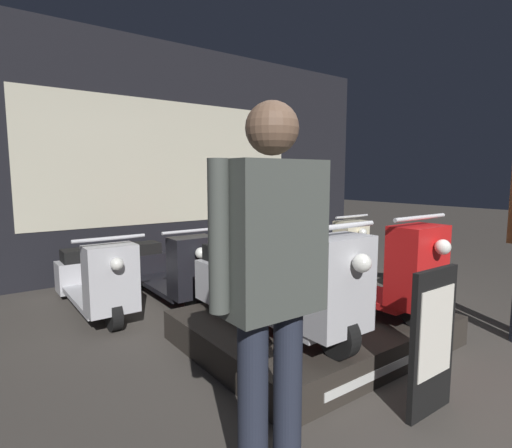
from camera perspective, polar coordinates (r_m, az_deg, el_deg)
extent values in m
plane|color=#423D38|center=(3.07, 24.68, -20.25)|extent=(30.00, 30.00, 0.00)
cube|color=black|center=(5.89, -11.95, 9.05)|extent=(7.24, 0.08, 3.20)
cube|color=beige|center=(5.85, -11.75, 8.58)|extent=(3.98, 0.01, 1.70)
cube|color=#2D2823|center=(3.45, 8.08, -14.41)|extent=(1.94, 1.58, 0.24)
cube|color=silver|center=(2.99, 19.35, -18.51)|extent=(1.36, 0.01, 0.06)
cylinder|color=black|center=(2.63, 11.63, -15.22)|extent=(0.09, 0.30, 0.30)
cylinder|color=black|center=(3.61, -4.45, -8.91)|extent=(0.09, 0.30, 0.30)
cube|color=#BCBCC1|center=(3.09, 2.23, -11.85)|extent=(0.41, 1.25, 0.05)
cube|color=#BCBCC1|center=(2.54, 11.43, -8.46)|extent=(0.43, 0.27, 0.60)
cube|color=#BCBCC1|center=(3.57, -4.27, -7.80)|extent=(0.45, 0.31, 0.34)
cube|color=black|center=(3.51, -4.24, -4.04)|extent=(0.33, 0.28, 0.14)
cylinder|color=silver|center=(2.46, 11.76, -0.36)|extent=(0.62, 0.03, 0.03)
sphere|color=white|center=(2.38, 14.91, -5.41)|extent=(0.11, 0.11, 0.11)
cylinder|color=black|center=(3.29, 22.10, -10.99)|extent=(0.09, 0.30, 0.30)
cylinder|color=black|center=(4.12, 6.01, -6.93)|extent=(0.09, 0.30, 0.30)
cube|color=red|center=(3.67, 13.10, -8.97)|extent=(0.41, 1.25, 0.05)
cube|color=red|center=(3.22, 22.02, -5.54)|extent=(0.43, 0.27, 0.60)
cube|color=red|center=(4.08, 6.23, -5.93)|extent=(0.45, 0.31, 0.34)
cube|color=black|center=(4.03, 6.35, -2.63)|extent=(0.33, 0.28, 0.14)
cylinder|color=silver|center=(3.16, 22.43, 0.85)|extent=(0.62, 0.03, 0.03)
sphere|color=white|center=(3.10, 25.13, -3.00)|extent=(0.11, 0.11, 0.11)
cylinder|color=black|center=(3.84, -19.69, -12.03)|extent=(0.09, 0.30, 0.30)
cylinder|color=black|center=(5.08, -24.02, -7.56)|extent=(0.09, 0.30, 0.30)
cube|color=#BCBCC1|center=(4.46, -22.17, -9.61)|extent=(0.41, 1.25, 0.05)
cube|color=#BCBCC1|center=(3.77, -19.99, -7.37)|extent=(0.43, 0.27, 0.60)
cube|color=#BCBCC1|center=(5.04, -24.01, -6.77)|extent=(0.45, 0.31, 0.34)
cube|color=black|center=(4.99, -24.13, -4.10)|extent=(0.33, 0.28, 0.14)
cylinder|color=silver|center=(3.69, -20.19, -1.94)|extent=(0.62, 0.03, 0.03)
sphere|color=white|center=(3.55, -19.24, -5.40)|extent=(0.11, 0.11, 0.11)
cylinder|color=black|center=(4.11, -8.90, -10.41)|extent=(0.09, 0.30, 0.30)
cylinder|color=black|center=(5.30, -15.59, -6.64)|extent=(0.09, 0.30, 0.30)
cube|color=black|center=(4.70, -12.68, -8.42)|extent=(0.41, 1.25, 0.05)
cube|color=black|center=(4.05, -9.13, -6.05)|extent=(0.43, 0.27, 0.60)
cube|color=black|center=(5.26, -15.53, -5.87)|extent=(0.45, 0.31, 0.34)
cube|color=black|center=(5.20, -15.59, -3.31)|extent=(0.33, 0.28, 0.14)
cylinder|color=silver|center=(3.98, -9.18, -0.99)|extent=(0.62, 0.03, 0.03)
sphere|color=white|center=(3.85, -7.89, -4.14)|extent=(0.11, 0.11, 0.11)
cylinder|color=black|center=(4.51, 0.16, -8.75)|extent=(0.09, 0.30, 0.30)
cylinder|color=black|center=(5.61, -7.98, -5.68)|extent=(0.09, 0.30, 0.30)
cube|color=red|center=(5.05, -4.36, -7.18)|extent=(0.41, 1.25, 0.05)
cube|color=red|center=(4.45, -0.01, -4.77)|extent=(0.43, 0.27, 0.60)
cube|color=red|center=(5.57, -7.88, -4.95)|extent=(0.45, 0.31, 0.34)
cube|color=black|center=(5.52, -7.89, -2.53)|extent=(0.33, 0.28, 0.14)
cylinder|color=silver|center=(4.39, 0.05, -0.16)|extent=(0.62, 0.03, 0.03)
sphere|color=white|center=(4.27, 1.49, -2.97)|extent=(0.11, 0.11, 0.11)
cylinder|color=black|center=(5.00, 7.54, -7.23)|extent=(0.09, 0.30, 0.30)
cylinder|color=black|center=(6.01, -1.30, -4.76)|extent=(0.09, 0.30, 0.30)
cube|color=#8EC6AD|center=(5.49, 2.70, -6.00)|extent=(0.41, 1.25, 0.05)
cube|color=#8EC6AD|center=(4.95, 7.42, -3.63)|extent=(0.43, 0.27, 0.60)
cube|color=#8EC6AD|center=(5.98, -1.18, -4.07)|extent=(0.45, 0.31, 0.34)
cube|color=black|center=(5.93, -1.15, -1.81)|extent=(0.33, 0.28, 0.14)
cylinder|color=silver|center=(4.89, 7.54, 0.52)|extent=(0.62, 0.03, 0.03)
sphere|color=white|center=(4.79, 9.01, -1.97)|extent=(0.11, 0.11, 0.11)
cylinder|color=black|center=(5.56, 13.47, -5.91)|extent=(0.09, 0.30, 0.30)
cylinder|color=black|center=(6.49, 4.45, -3.91)|extent=(0.09, 0.30, 0.30)
cube|color=beige|center=(6.01, 8.61, -4.94)|extent=(0.41, 1.25, 0.05)
cube|color=beige|center=(5.52, 13.39, -2.67)|extent=(0.43, 0.27, 0.60)
cube|color=beige|center=(6.46, 4.58, -3.27)|extent=(0.45, 0.31, 0.34)
cube|color=black|center=(6.41, 4.65, -1.17)|extent=(0.33, 0.28, 0.14)
cylinder|color=silver|center=(5.47, 13.56, 1.06)|extent=(0.62, 0.03, 0.03)
sphere|color=white|center=(5.37, 14.97, -1.15)|extent=(0.11, 0.11, 0.11)
cylinder|color=#232838|center=(1.85, -0.46, -24.78)|extent=(0.13, 0.13, 0.80)
cylinder|color=#232838|center=(1.95, 4.51, -22.97)|extent=(0.13, 0.13, 0.80)
cube|color=#474C47|center=(1.65, 2.22, -1.93)|extent=(0.43, 0.24, 0.63)
cylinder|color=#474C47|center=(1.50, -5.36, -1.84)|extent=(0.08, 0.08, 0.58)
cylinder|color=#474C47|center=(1.81, 8.51, -0.38)|extent=(0.08, 0.08, 0.58)
sphere|color=brown|center=(1.64, 2.30, 13.51)|extent=(0.22, 0.22, 0.22)
cube|color=black|center=(2.57, 23.87, -15.20)|extent=(0.40, 0.04, 0.86)
cube|color=white|center=(2.53, 24.37, -13.96)|extent=(0.33, 0.01, 0.51)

